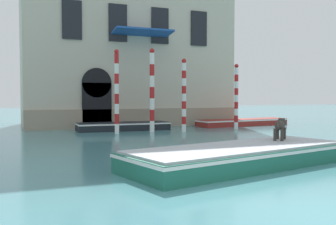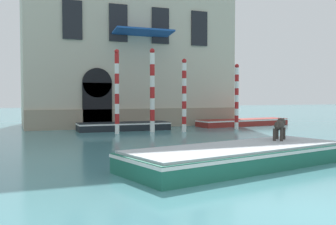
{
  "view_description": "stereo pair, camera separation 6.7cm",
  "coord_description": "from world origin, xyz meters",
  "views": [
    {
      "loc": [
        -4.92,
        -4.93,
        1.96
      ],
      "look_at": [
        1.52,
        11.1,
        1.2
      ],
      "focal_mm": 42.0,
      "sensor_mm": 36.0,
      "label": 1
    },
    {
      "loc": [
        -4.86,
        -4.96,
        1.96
      ],
      "look_at": [
        1.52,
        11.1,
        1.2
      ],
      "focal_mm": 42.0,
      "sensor_mm": 36.0,
      "label": 2
    }
  ],
  "objects": [
    {
      "name": "palazzo_left",
      "position": [
        2.37,
        20.86,
        7.51
      ],
      "size": [
        13.3,
        7.4,
        15.06
      ],
      "color": "#BCB29E",
      "rests_on": "ground_plane"
    },
    {
      "name": "ground_plane",
      "position": [
        0.0,
        0.0,
        0.0
      ],
      "size": [
        120.0,
        120.0,
        0.0
      ],
      "primitive_type": "plane",
      "color": "teal"
    },
    {
      "name": "boat_moored_far",
      "position": [
        8.98,
        16.76,
        0.22
      ],
      "size": [
        6.45,
        2.11,
        0.42
      ],
      "rotation": [
        0.0,
        0.0,
        0.1
      ],
      "color": "maroon",
      "rests_on": "ground_plane"
    },
    {
      "name": "dog_on_deck",
      "position": [
        2.9,
        5.11,
        1.02
      ],
      "size": [
        0.81,
        0.79,
        0.69
      ],
      "rotation": [
        0.0,
        0.0,
        0.77
      ],
      "color": "#332D28",
      "rests_on": "boat_foreground"
    },
    {
      "name": "mooring_pole_1",
      "position": [
        2.06,
        14.71,
        2.24
      ],
      "size": [
        0.26,
        0.26,
        4.44
      ],
      "color": "white",
      "rests_on": "ground_plane"
    },
    {
      "name": "mooring_pole_0",
      "position": [
        7.23,
        14.69,
        1.9
      ],
      "size": [
        0.24,
        0.24,
        3.77
      ],
      "color": "white",
      "rests_on": "ground_plane"
    },
    {
      "name": "mooring_pole_3",
      "position": [
        3.73,
        14.3,
        1.98
      ],
      "size": [
        0.25,
        0.25,
        3.91
      ],
      "color": "white",
      "rests_on": "ground_plane"
    },
    {
      "name": "boat_foreground",
      "position": [
        0.96,
        4.33,
        0.3
      ],
      "size": [
        7.14,
        3.85,
        0.57
      ],
      "rotation": [
        0.0,
        0.0,
        0.23
      ],
      "color": "#1E6651",
      "rests_on": "ground_plane"
    },
    {
      "name": "boat_moored_near_palazzo",
      "position": [
        0.92,
        16.32,
        0.24
      ],
      "size": [
        5.15,
        1.67,
        0.44
      ],
      "rotation": [
        0.0,
        0.0,
        -0.02
      ],
      "color": "black",
      "rests_on": "ground_plane"
    },
    {
      "name": "mooring_pole_2",
      "position": [
        0.08,
        14.47,
        2.16
      ],
      "size": [
        0.23,
        0.23,
        4.28
      ],
      "color": "white",
      "rests_on": "ground_plane"
    }
  ]
}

